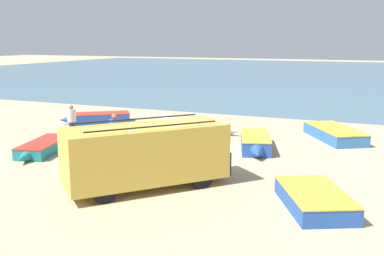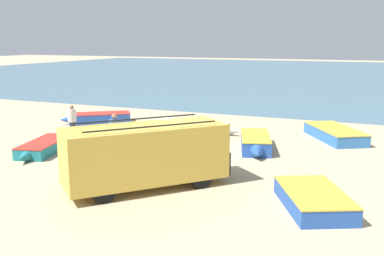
% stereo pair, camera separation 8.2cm
% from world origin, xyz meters
% --- Properties ---
extents(ground_plane, '(200.00, 200.00, 0.00)m').
position_xyz_m(ground_plane, '(0.00, 0.00, 0.00)').
color(ground_plane, tan).
extents(sea_water, '(120.00, 80.00, 0.01)m').
position_xyz_m(sea_water, '(0.00, 52.00, 0.00)').
color(sea_water, '#477084').
rests_on(sea_water, ground_plane).
extents(parked_van, '(4.99, 5.30, 2.24)m').
position_xyz_m(parked_van, '(1.06, -3.19, 1.17)').
color(parked_van, gold).
rests_on(parked_van, ground_plane).
extents(fishing_rowboat_0, '(4.92, 1.66, 0.56)m').
position_xyz_m(fishing_rowboat_0, '(-1.12, 5.82, 0.28)').
color(fishing_rowboat_0, '#ADA89E').
rests_on(fishing_rowboat_0, ground_plane).
extents(fishing_rowboat_1, '(2.06, 4.04, 0.50)m').
position_xyz_m(fishing_rowboat_1, '(-5.38, -0.83, 0.25)').
color(fishing_rowboat_1, '#1E757F').
rests_on(fishing_rowboat_1, ground_plane).
extents(fishing_rowboat_2, '(3.82, 3.16, 0.62)m').
position_xyz_m(fishing_rowboat_2, '(-7.29, 6.06, 0.31)').
color(fishing_rowboat_2, '#234CA3').
rests_on(fishing_rowboat_2, ground_plane).
extents(fishing_rowboat_3, '(2.19, 4.06, 0.65)m').
position_xyz_m(fishing_rowboat_3, '(3.02, 3.33, 0.32)').
color(fishing_rowboat_3, '#234CA3').
rests_on(fishing_rowboat_3, ground_plane).
extents(fishing_rowboat_4, '(2.83, 3.78, 0.53)m').
position_xyz_m(fishing_rowboat_4, '(6.46, -2.84, 0.27)').
color(fishing_rowboat_4, '#234CA3').
rests_on(fishing_rowboat_4, ground_plane).
extents(fishing_rowboat_5, '(3.47, 4.66, 0.59)m').
position_xyz_m(fishing_rowboat_5, '(6.00, 7.10, 0.29)').
color(fishing_rowboat_5, '#2D66AD').
rests_on(fishing_rowboat_5, ground_plane).
extents(fisherman_0, '(0.47, 0.47, 1.77)m').
position_xyz_m(fisherman_0, '(-2.35, 0.19, 1.06)').
color(fisherman_0, '#5B564C').
rests_on(fisherman_0, ground_plane).
extents(fisherman_1, '(0.43, 0.43, 1.66)m').
position_xyz_m(fisherman_1, '(-6.22, 2.26, 0.99)').
color(fisherman_1, navy).
rests_on(fisherman_1, ground_plane).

